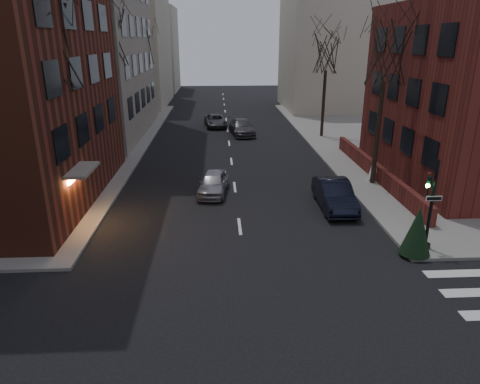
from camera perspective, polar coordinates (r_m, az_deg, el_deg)
The scene contains 18 objects.
low_wall_right at distance 29.51m, azimuth 17.57°, elevation 2.77°, with size 0.35×16.00×1.00m, color maroon.
building_distant_la at distance 63.97m, azimuth -16.61°, elevation 19.16°, with size 14.00×16.00×18.00m, color #BAB29D.
building_distant_ra at distance 59.61m, azimuth 13.24°, elevation 18.49°, with size 14.00×14.00×16.00m, color #BAB29D.
building_distant_lb at distance 80.34m, azimuth -12.23°, elevation 18.05°, with size 10.00×12.00×14.00m, color #BAB29D.
traffic_signal at distance 19.93m, azimuth 23.90°, elevation -2.27°, with size 0.76×0.44×4.00m.
tree_left_a at distance 22.79m, azimuth -24.17°, elevation 17.29°, with size 4.18×4.18×10.26m.
tree_left_b at distance 34.31m, azimuth -17.13°, elevation 19.12°, with size 4.40×4.40×10.80m.
tree_left_c at distance 48.06m, azimuth -13.03°, elevation 18.35°, with size 3.96×3.96×9.72m.
tree_right_a at distance 27.26m, azimuth 18.93°, elevation 17.12°, with size 3.96×3.96×9.72m.
tree_right_b at distance 40.64m, azimuth 11.49°, elevation 17.66°, with size 3.74×3.74×9.18m.
streetlamp_near at distance 30.63m, azimuth -16.86°, elevation 10.35°, with size 0.36×0.36×6.28m.
streetlamp_far at distance 50.15m, azimuth -11.62°, elevation 14.14°, with size 0.36×0.36×6.28m.
parked_sedan at distance 23.95m, azimuth 12.48°, elevation -0.33°, with size 1.63×4.68×1.54m, color black.
car_lane_silver at distance 25.65m, azimuth -3.59°, elevation 1.22°, with size 1.58×3.93×1.34m, color #95959A.
car_lane_gray at distance 41.89m, azimuth 0.24°, elevation 8.64°, with size 2.05×5.04×1.46m, color #3F3E43.
car_lane_far at distance 45.89m, azimuth -3.29°, elevation 9.46°, with size 2.10×4.54×1.26m, color #3B3B3F.
sandwich_board at distance 28.96m, azimuth 17.34°, elevation 2.42°, with size 0.42×0.59×0.94m, color silver.
evergreen_shrub at distance 19.50m, azimuth 22.57°, elevation -4.78°, with size 1.28×1.28×2.13m, color black.
Camera 1 is at (-1.01, -7.42, 8.80)m, focal length 32.00 mm.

